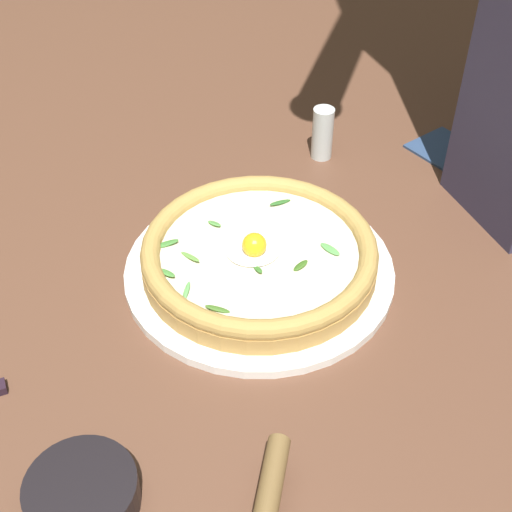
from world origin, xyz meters
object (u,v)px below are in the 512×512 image
object	(u,v)px
side_bowl	(82,494)
pizza_cutter	(267,507)
pepper_shaker	(322,133)
folded_napkin	(457,155)
pizza	(256,255)

from	to	relation	value
side_bowl	pizza_cutter	xyz separation A→B (m)	(-0.15, 0.07, 0.02)
pizza_cutter	pepper_shaker	bearing A→B (deg)	-115.27
side_bowl	folded_napkin	distance (m)	0.74
side_bowl	pepper_shaker	world-z (taller)	pepper_shaker
pizza	pizza_cutter	size ratio (longest dim) A/B	1.99
pizza_cutter	side_bowl	bearing A→B (deg)	-24.92
pepper_shaker	pizza	bearing A→B (deg)	52.73
pizza_cutter	folded_napkin	size ratio (longest dim) A/B	1.05
pizza_cutter	pizza	bearing A→B (deg)	-105.12
side_bowl	pizza_cutter	distance (m)	0.17
folded_napkin	pepper_shaker	bearing A→B (deg)	-17.65
pizza	side_bowl	distance (m)	0.35
pizza	pizza_cutter	xyz separation A→B (m)	(0.09, 0.33, 0.01)
side_bowl	folded_napkin	bearing A→B (deg)	-145.82
pizza	pizza_cutter	bearing A→B (deg)	74.88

